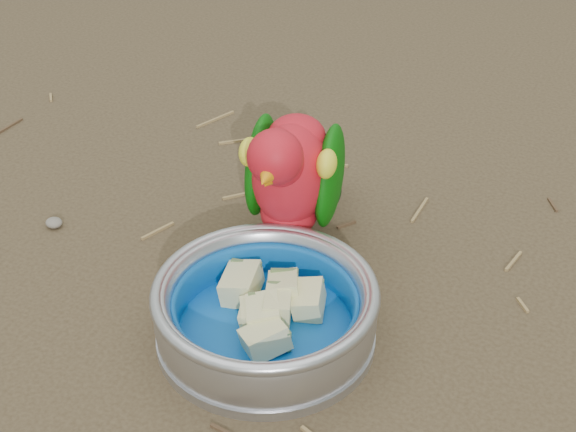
% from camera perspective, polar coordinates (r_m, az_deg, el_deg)
% --- Properties ---
extents(ground, '(60.00, 60.00, 0.00)m').
position_cam_1_polar(ground, '(0.79, -7.27, -10.64)').
color(ground, '#453725').
extents(food_bowl, '(0.20, 0.20, 0.02)m').
position_cam_1_polar(food_bowl, '(0.82, -1.44, -7.55)').
color(food_bowl, '#B2B2BA').
rests_on(food_bowl, ground).
extents(bowl_wall, '(0.20, 0.20, 0.04)m').
position_cam_1_polar(bowl_wall, '(0.80, -1.47, -5.95)').
color(bowl_wall, '#B2B2BA').
rests_on(bowl_wall, food_bowl).
extents(fruit_wedges, '(0.12, 0.12, 0.03)m').
position_cam_1_polar(fruit_wedges, '(0.80, -1.46, -6.33)').
color(fruit_wedges, beige).
rests_on(fruit_wedges, food_bowl).
extents(lory_parrot, '(0.13, 0.22, 0.16)m').
position_cam_1_polar(lory_parrot, '(0.88, 0.19, 1.93)').
color(lory_parrot, red).
rests_on(lory_parrot, ground).
extents(ground_debris, '(0.90, 0.80, 0.01)m').
position_cam_1_polar(ground_debris, '(0.85, -5.88, -6.45)').
color(ground_debris, olive).
rests_on(ground_debris, ground).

